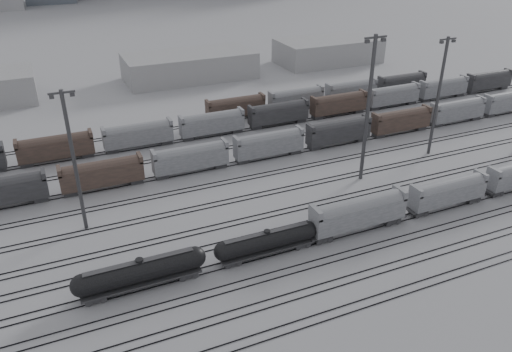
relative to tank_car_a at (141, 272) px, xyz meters
name	(u,v)px	position (x,y,z in m)	size (l,w,h in m)	color
ground	(309,247)	(25.44, -1.00, -2.62)	(900.00, 900.00, 0.00)	#A1A2A6
tracks	(262,195)	(25.44, 16.50, -2.54)	(220.00, 71.50, 0.16)	black
tank_car_a	(141,272)	(0.00, 0.00, 0.00)	(18.32, 3.05, 4.53)	#252528
tank_car_b	(267,241)	(18.76, 0.00, -0.24)	(16.62, 2.77, 4.11)	#252528
hopper_car_a	(358,212)	(34.73, 0.00, 1.02)	(16.47, 3.27, 5.89)	#252528
hopper_car_b	(448,191)	(53.08, 0.00, 0.66)	(14.83, 2.95, 5.30)	#252528
light_mast_b	(74,159)	(-5.27, 18.39, 9.79)	(3.74, 0.60, 23.40)	#3D3D40
light_mast_c	(368,107)	(45.78, 15.11, 12.03)	(4.42, 0.71, 27.62)	#3D3D40
light_mast_d	(438,95)	(65.80, 19.07, 10.54)	(3.97, 0.63, 24.80)	#3D3D40
bg_string_near	(269,145)	(33.44, 31.00, 0.18)	(151.00, 3.00, 5.60)	gray
bg_string_mid	(278,114)	(43.44, 47.00, 0.18)	(151.00, 3.00, 5.60)	#252528
bg_string_far	(324,95)	(60.94, 55.00, 0.18)	(66.00, 3.00, 5.60)	brown
warehouse_mid	(190,66)	(35.44, 94.00, 1.38)	(40.00, 18.00, 8.00)	#9A9A9D
warehouse_right	(328,51)	(85.44, 94.00, 1.38)	(35.00, 18.00, 8.00)	#9A9A9D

